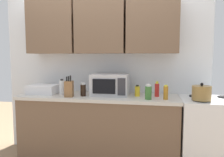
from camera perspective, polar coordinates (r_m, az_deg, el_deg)
wall_back_with_cabinets at (r=3.15m, az=-2.48°, el=8.56°), size 2.94×0.38×2.60m
counter_run at (r=3.07m, az=-3.36°, el=-12.54°), size 2.07×0.63×0.90m
stove_range at (r=3.07m, az=24.10°, el=-13.08°), size 0.76×0.64×0.91m
kettle at (r=2.77m, az=21.84°, el=-3.42°), size 0.21×0.21×0.20m
microwave at (r=2.94m, az=-0.43°, el=-1.57°), size 0.48×0.37×0.28m
dish_rack at (r=3.22m, az=-17.06°, el=-2.62°), size 0.38×0.30×0.12m
knife_block at (r=2.89m, az=-10.89°, el=-2.56°), size 0.12×0.13×0.27m
bottle_green_oil at (r=2.70m, az=9.24°, el=-3.51°), size 0.08×0.08×0.18m
bottle_yellow_mustard at (r=2.90m, az=6.47°, el=-3.19°), size 0.07×0.07×0.14m
bottle_amber_vinegar at (r=2.73m, az=13.53°, el=-3.50°), size 0.06×0.06×0.17m
bottle_red_sauce at (r=2.90m, az=11.37°, el=-2.82°), size 0.06×0.06×0.20m
bottle_white_jar at (r=3.07m, az=-12.63°, el=-2.19°), size 0.07×0.07×0.21m
bottle_soy_dark at (r=2.91m, az=-7.35°, el=-2.87°), size 0.07×0.07×0.17m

